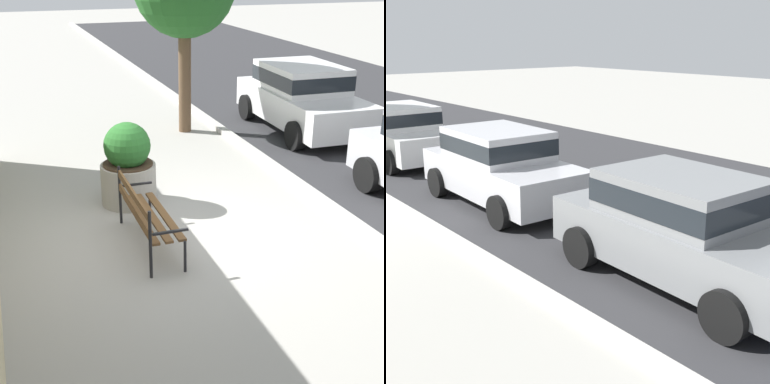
{
  "view_description": "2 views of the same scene",
  "coord_description": "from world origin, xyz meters",
  "views": [
    {
      "loc": [
        7.43,
        -2.1,
        3.88
      ],
      "look_at": [
        0.22,
        0.4,
        0.75
      ],
      "focal_mm": 53.76,
      "sensor_mm": 36.0,
      "label": 1
    },
    {
      "loc": [
        10.26,
        -0.94,
        3.39
      ],
      "look_at": [
        3.31,
        4.77,
        0.8
      ],
      "focal_mm": 50.71,
      "sensor_mm": 36.0,
      "label": 2
    }
  ],
  "objects": [
    {
      "name": "park_bench",
      "position": [
        0.22,
        -0.31,
        0.54
      ],
      "size": [
        1.8,
        0.54,
        0.95
      ],
      "color": "brown",
      "rests_on": "ground"
    },
    {
      "name": "concrete_planter",
      "position": [
        -1.42,
        -0.16,
        0.64
      ],
      "size": [
        0.93,
        0.93,
        1.4
      ],
      "color": "gray",
      "rests_on": "ground"
    },
    {
      "name": "ground_plane",
      "position": [
        0.0,
        0.0,
        0.0
      ],
      "size": [
        80.0,
        80.0,
        0.0
      ],
      "primitive_type": "plane",
      "color": "#9E9B93"
    },
    {
      "name": "parked_car_white",
      "position": [
        -4.42,
        4.77,
        0.84
      ],
      "size": [
        4.14,
        2.0,
        1.56
      ],
      "color": "silver",
      "rests_on": "ground"
    },
    {
      "name": "curb_stone",
      "position": [
        0.0,
        2.9,
        0.06
      ],
      "size": [
        60.0,
        0.2,
        0.12
      ],
      "primitive_type": "cube",
      "color": "#B2AFA8",
      "rests_on": "ground"
    }
  ]
}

